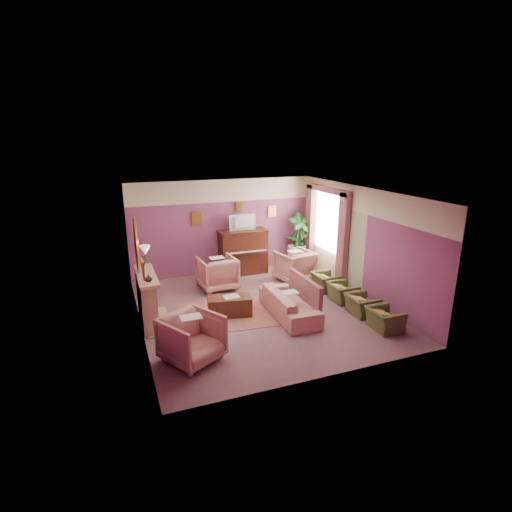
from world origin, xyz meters
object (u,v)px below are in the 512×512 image
object	(u,v)px
olive_chair_a	(385,316)
side_table	(296,256)
olive_chair_d	(326,279)
floral_armchair_front	(192,336)
floral_armchair_left	(217,271)
piano	(243,252)
television	(243,222)
coffee_table	(229,306)
olive_chair_c	(342,290)
olive_chair_b	(362,302)
sofa	(289,299)
floral_armchair_right	(295,264)

from	to	relation	value
olive_chair_a	side_table	world-z (taller)	side_table
olive_chair_d	floral_armchair_front	bearing A→B (deg)	-151.57
floral_armchair_left	piano	bearing A→B (deg)	42.01
floral_armchair_front	olive_chair_d	world-z (taller)	floral_armchair_front
floral_armchair_left	olive_chair_d	size ratio (longest dim) A/B	1.38
floral_armchair_left	floral_armchair_front	distance (m)	3.65
television	coffee_table	xyz separation A→B (m)	(-1.27, -2.66, -1.38)
olive_chair_c	floral_armchair_front	bearing A→B (deg)	-161.14
coffee_table	floral_armchair_left	world-z (taller)	floral_armchair_left
piano	olive_chair_b	distance (m)	4.10
side_table	floral_armchair_left	bearing A→B (deg)	-161.85
olive_chair_a	olive_chair_c	size ratio (longest dim) A/B	1.00
floral_armchair_left	coffee_table	bearing A→B (deg)	-96.54
television	olive_chair_b	xyz separation A→B (m)	(1.62, -3.70, -1.29)
coffee_table	olive_chair_c	size ratio (longest dim) A/B	1.41
piano	coffee_table	bearing A→B (deg)	-115.16
coffee_table	sofa	distance (m)	1.38
sofa	olive_chair_b	world-z (taller)	sofa
floral_armchair_left	olive_chair_a	distance (m)	4.50
floral_armchair_right	floral_armchair_front	distance (m)	4.84
sofa	floral_armchair_front	bearing A→B (deg)	-155.51
coffee_table	olive_chair_a	distance (m)	3.44
television	olive_chair_d	size ratio (longest dim) A/B	1.12
sofa	olive_chair_b	distance (m)	1.70
piano	olive_chair_c	distance (m)	3.37
sofa	olive_chair_c	xyz separation A→B (m)	(1.61, 0.27, -0.09)
floral_armchair_right	side_table	xyz separation A→B (m)	(0.59, 1.11, -0.14)
olive_chair_a	television	bearing A→B (deg)	109.68
floral_armchair_right	piano	bearing A→B (deg)	135.19
olive_chair_b	olive_chair_d	bearing A→B (deg)	90.00
floral_armchair_left	side_table	distance (m)	2.98
floral_armchair_right	floral_armchair_front	world-z (taller)	same
piano	floral_armchair_left	size ratio (longest dim) A/B	1.42
floral_armchair_left	television	bearing A→B (deg)	40.50
piano	olive_chair_d	size ratio (longest dim) A/B	1.97
floral_armchair_left	olive_chair_a	world-z (taller)	floral_armchair_left
side_table	coffee_table	bearing A→B (deg)	-138.58
floral_armchair_left	olive_chair_d	xyz separation A→B (m)	(2.69, -1.15, -0.18)
piano	olive_chair_a	size ratio (longest dim) A/B	1.97
piano	floral_armchair_front	distance (m)	5.00
television	floral_armchair_right	distance (m)	1.95
piano	side_table	xyz separation A→B (m)	(1.75, -0.04, -0.30)
sofa	floral_armchair_left	size ratio (longest dim) A/B	2.02
sofa	olive_chair_c	world-z (taller)	sofa
floral_armchair_front	side_table	size ratio (longest dim) A/B	1.40
floral_armchair_front	piano	bearing A→B (deg)	60.15
floral_armchair_front	side_table	distance (m)	6.04
coffee_table	olive_chair_d	world-z (taller)	olive_chair_d
olive_chair_d	olive_chair_c	bearing A→B (deg)	-90.00
olive_chair_b	olive_chair_c	xyz separation A→B (m)	(0.00, 0.82, 0.00)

